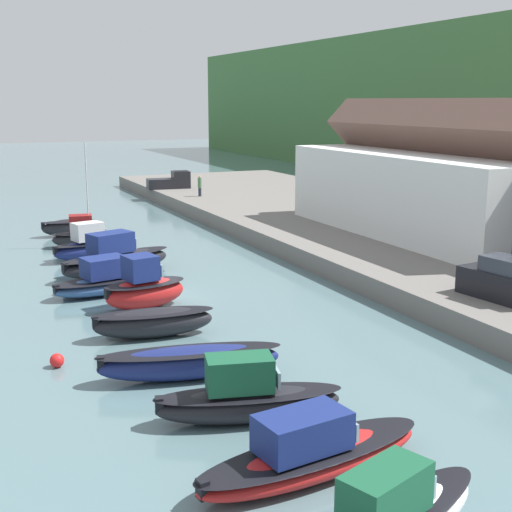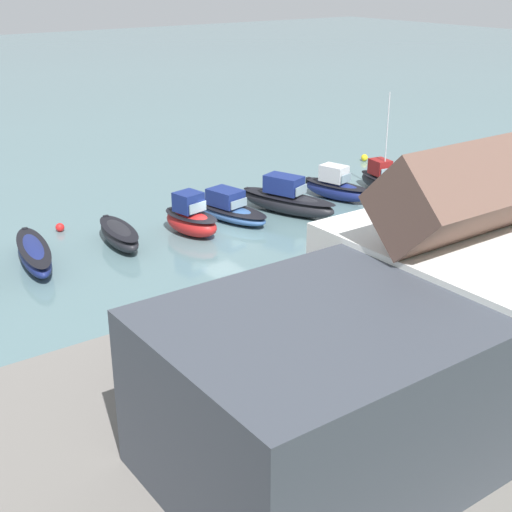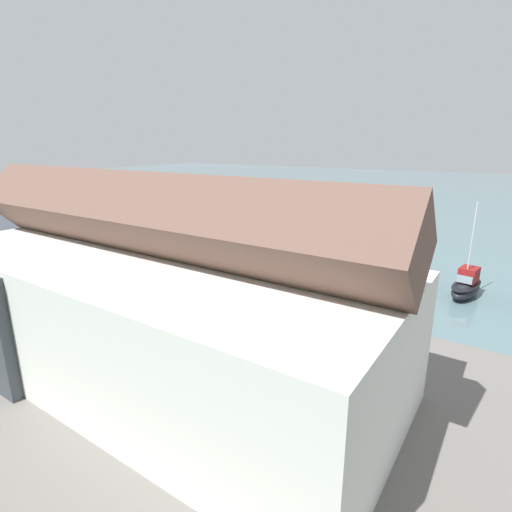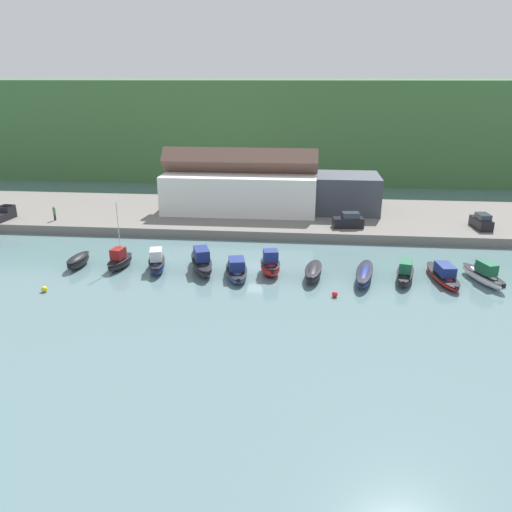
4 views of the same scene
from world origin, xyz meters
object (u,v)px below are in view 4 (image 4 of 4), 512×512
Objects in this scene: moored_boat_4 at (237,270)px; moored_boat_6 at (313,272)px; moored_boat_8 at (405,273)px; moored_boat_3 at (202,262)px; parked_car_0 at (481,222)px; mooring_buoy_1 at (44,289)px; moored_boat_5 at (270,265)px; pickup_truck_0 at (3,214)px; mooring_buoy_0 at (335,294)px; moored_boat_0 at (78,261)px; moored_boat_2 at (157,262)px; moored_boat_10 at (484,275)px; moored_boat_7 at (364,275)px; parked_car_1 at (349,221)px; person_on_quay at (54,213)px; moored_boat_9 at (443,275)px; moored_boat_1 at (120,261)px.

moored_boat_4 is 1.23× the size of moored_boat_6.
moored_boat_6 is 0.86× the size of moored_boat_8.
moored_boat_6 is (12.90, -1.24, -0.30)m from moored_boat_3.
mooring_buoy_1 is (-51.60, -24.19, -1.87)m from parked_car_0.
pickup_truck_0 reaches higher than moored_boat_5.
moored_boat_3 reaches higher than mooring_buoy_0.
parked_car_0 is (51.12, 16.84, 1.43)m from moored_boat_0.
pickup_truck_0 reaches higher than moored_boat_3.
moored_boat_2 is 36.60m from moored_boat_10.
moored_boat_7 is at bearing -16.35° from moored_boat_2.
mooring_buoy_1 is at bearing 117.33° from parked_car_1.
moored_boat_7 is 4.53m from moored_boat_8.
mooring_buoy_1 is (9.71, -22.35, -2.06)m from person_on_quay.
moored_boat_2 is at bearing -171.02° from moored_boat_7.
moored_boat_9 is (19.12, -0.21, -0.37)m from moored_boat_5.
person_on_quay is 45.06m from mooring_buoy_0.
moored_boat_1 is 32.74m from moored_boat_8.
moored_boat_2 reaches higher than mooring_buoy_0.
moored_boat_5 reaches higher than moored_boat_6.
moored_boat_9 is at bearing 9.60° from mooring_buoy_1.
moored_boat_10 is at bearing 18.30° from mooring_buoy_0.
moored_boat_8 is 57.70m from pickup_truck_0.
moored_boat_9 is 3.81× the size of person_on_quay.
parked_car_1 is at bearing 34.58° from mooring_buoy_1.
moored_boat_6 is 0.85× the size of moored_boat_10.
moored_boat_3 is 4.51m from moored_boat_4.
mooring_buoy_1 is (-33.71, -6.35, -0.40)m from moored_boat_7.
moored_boat_6 is 9.89× the size of mooring_buoy_0.
moored_boat_6 is at bearing -24.88° from moored_boat_3.
moored_boat_3 is at bearing 158.14° from mooring_buoy_0.
mooring_buoy_1 is at bearing -158.58° from moored_boat_2.
mooring_buoy_1 is at bearing -172.58° from moored_boat_3.
moored_boat_1 reaches higher than moored_boat_5.
moored_boat_7 is at bearing 1.67° from moored_boat_0.
moored_boat_7 is at bearing -16.15° from moored_boat_5.
mooring_buoy_0 is (-16.35, -5.41, -0.59)m from moored_boat_10.
moored_boat_9 is at bearing -156.86° from parked_car_1.
person_on_quay reaches higher than moored_boat_5.
pickup_truck_0 is (-69.11, -2.33, -0.10)m from parked_car_0.
parked_car_0 is at bearing 21.63° from moored_boat_0.
moored_boat_2 is 2.84× the size of person_on_quay.
moored_boat_3 is 1.65× the size of moored_boat_5.
moored_boat_5 is at bearing 171.89° from moored_boat_9.
moored_boat_4 is at bearing -28.76° from person_on_quay.
person_on_quay is at bearing 145.03° from moored_boat_1.
parked_car_1 is 2.05× the size of person_on_quay.
person_on_quay is (-29.21, 16.03, 1.60)m from moored_boat_4.
moored_boat_3 is 23.00m from moored_boat_8.
parked_car_1 is at bearing 112.91° from moored_boat_9.
mooring_buoy_1 is (-19.50, -6.32, -0.46)m from moored_boat_4.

